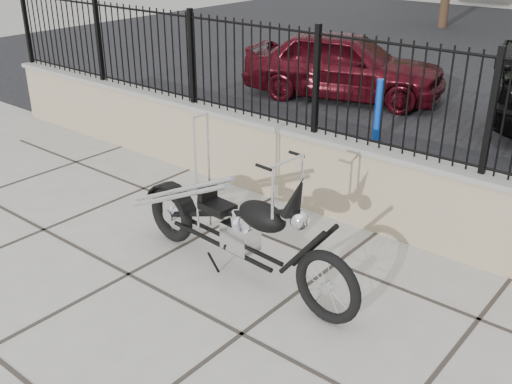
{
  "coord_description": "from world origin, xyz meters",
  "views": [
    {
      "loc": [
        2.74,
        -3.15,
        3.24
      ],
      "look_at": [
        -0.67,
        1.01,
        0.8
      ],
      "focal_mm": 42.0,
      "sensor_mm": 36.0,
      "label": 1
    }
  ],
  "objects": [
    {
      "name": "bollard_a",
      "position": [
        -1.55,
        5.13,
        0.5
      ],
      "size": [
        0.15,
        0.15,
        1.01
      ],
      "primitive_type": "cylinder",
      "rotation": [
        0.0,
        0.0,
        -0.24
      ],
      "color": "#0D38CD",
      "rests_on": "ground_plane"
    },
    {
      "name": "iron_fence",
      "position": [
        0.0,
        2.5,
        1.56
      ],
      "size": [
        14.0,
        0.08,
        1.2
      ],
      "primitive_type": "cube",
      "color": "black",
      "rests_on": "retaining_wall"
    },
    {
      "name": "retaining_wall",
      "position": [
        0.0,
        2.5,
        0.48
      ],
      "size": [
        14.0,
        0.36,
        0.96
      ],
      "primitive_type": "cube",
      "color": "gray",
      "rests_on": "ground_plane"
    },
    {
      "name": "ground_plane",
      "position": [
        0.0,
        0.0,
        0.0
      ],
      "size": [
        90.0,
        90.0,
        0.0
      ],
      "primitive_type": "plane",
      "color": "#99968E",
      "rests_on": "ground"
    },
    {
      "name": "car_red",
      "position": [
        -3.34,
        6.98,
        0.67
      ],
      "size": [
        4.2,
        2.61,
        1.33
      ],
      "primitive_type": "imported",
      "rotation": [
        0.0,
        0.0,
        1.86
      ],
      "color": "#430911",
      "rests_on": "parking_lot"
    },
    {
      "name": "chopper_motorcycle",
      "position": [
        -0.67,
        0.71,
        0.8
      ],
      "size": [
        2.69,
        0.67,
        1.6
      ],
      "primitive_type": null,
      "rotation": [
        0.0,
        0.0,
        -0.08
      ],
      "color": "black",
      "rests_on": "ground_plane"
    }
  ]
}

